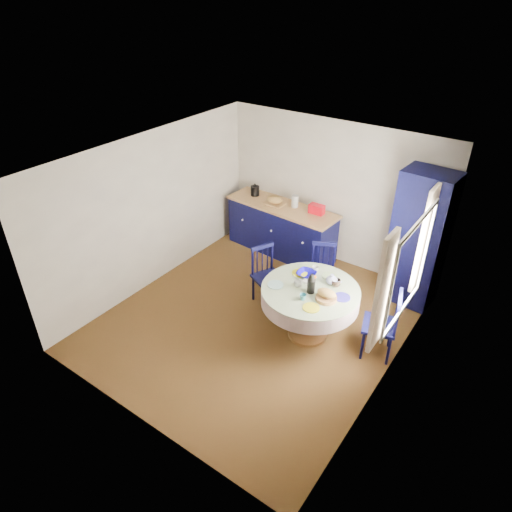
{
  "coord_description": "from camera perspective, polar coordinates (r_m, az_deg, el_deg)",
  "views": [
    {
      "loc": [
        3.08,
        -4.36,
        4.44
      ],
      "look_at": [
        -0.14,
        0.2,
        0.97
      ],
      "focal_mm": 32.0,
      "sensor_mm": 36.0,
      "label": 1
    }
  ],
  "objects": [
    {
      "name": "mug_a",
      "position": [
        6.22,
        5.27,
        -3.48
      ],
      "size": [
        0.11,
        0.11,
        0.09
      ],
      "primitive_type": "imported",
      "color": "silver",
      "rests_on": "dining_table"
    },
    {
      "name": "chair_far",
      "position": [
        7.23,
        8.3,
        -1.9
      ],
      "size": [
        0.54,
        0.54,
        0.92
      ],
      "rotation": [
        0.0,
        0.0,
        0.49
      ],
      "color": "black",
      "rests_on": "floor"
    },
    {
      "name": "ceiling",
      "position": [
        5.68,
        0.01,
        11.88
      ],
      "size": [
        4.5,
        4.5,
        0.0
      ],
      "primitive_type": "plane",
      "rotation": [
        3.14,
        0.0,
        0.0
      ],
      "color": "white",
      "rests_on": "wall_back"
    },
    {
      "name": "floor",
      "position": [
        6.94,
        0.01,
        -7.92
      ],
      "size": [
        4.5,
        4.5,
        0.0
      ],
      "primitive_type": "plane",
      "color": "black",
      "rests_on": "ground"
    },
    {
      "name": "cobalt_bowl",
      "position": [
        6.45,
        6.33,
        -2.25
      ],
      "size": [
        0.26,
        0.26,
        0.06
      ],
      "primitive_type": "imported",
      "color": "#0A0479",
      "rests_on": "dining_table"
    },
    {
      "name": "dining_table",
      "position": [
        6.29,
        6.84,
        -5.05
      ],
      "size": [
        1.34,
        1.34,
        1.09
      ],
      "color": "brown",
      "rests_on": "floor"
    },
    {
      "name": "mug_d",
      "position": [
        6.53,
        7.44,
        -1.66
      ],
      "size": [
        0.1,
        0.1,
        0.09
      ],
      "primitive_type": "imported",
      "color": "silver",
      "rests_on": "dining_table"
    },
    {
      "name": "chair_left",
      "position": [
        7.04,
        1.34,
        -2.41
      ],
      "size": [
        0.55,
        0.56,
        0.95
      ],
      "rotation": [
        0.0,
        0.0,
        1.12
      ],
      "color": "black",
      "rests_on": "floor"
    },
    {
      "name": "kitchen_counter",
      "position": [
        8.35,
        3.18,
        3.49
      ],
      "size": [
        2.13,
        0.79,
        1.17
      ],
      "rotation": [
        0.0,
        0.0,
        -0.07
      ],
      "color": "black",
      "rests_on": "floor"
    },
    {
      "name": "mug_b",
      "position": [
        5.98,
        5.89,
        -5.13
      ],
      "size": [
        0.09,
        0.09,
        0.08
      ],
      "primitive_type": "imported",
      "color": "#26616F",
      "rests_on": "dining_table"
    },
    {
      "name": "wall_left",
      "position": [
        7.41,
        -12.79,
        5.53
      ],
      "size": [
        0.02,
        4.5,
        2.5
      ],
      "primitive_type": "cube",
      "color": "beige",
      "rests_on": "floor"
    },
    {
      "name": "wall_back",
      "position": [
        7.96,
        9.48,
        7.77
      ],
      "size": [
        4.0,
        0.02,
        2.5
      ],
      "primitive_type": "cube",
      "color": "beige",
      "rests_on": "floor"
    },
    {
      "name": "mug_c",
      "position": [
        6.29,
        9.95,
        -3.34
      ],
      "size": [
        0.13,
        0.13,
        0.11
      ],
      "primitive_type": "imported",
      "color": "black",
      "rests_on": "dining_table"
    },
    {
      "name": "window",
      "position": [
        5.61,
        18.4,
        -1.28
      ],
      "size": [
        0.1,
        1.74,
        1.45
      ],
      "color": "white",
      "rests_on": "wall_right"
    },
    {
      "name": "chair_right",
      "position": [
        6.29,
        15.58,
        -8.22
      ],
      "size": [
        0.54,
        0.55,
        1.0
      ],
      "rotation": [
        0.0,
        0.0,
        -1.27
      ],
      "color": "black",
      "rests_on": "floor"
    },
    {
      "name": "wall_right",
      "position": [
        5.51,
        17.35,
        -5.23
      ],
      "size": [
        0.02,
        4.5,
        2.5
      ],
      "primitive_type": "cube",
      "color": "beige",
      "rests_on": "floor"
    },
    {
      "name": "pantry_cabinet",
      "position": [
        7.2,
        19.67,
        1.95
      ],
      "size": [
        0.79,
        0.59,
        2.14
      ],
      "rotation": [
        0.0,
        0.0,
        -0.07
      ],
      "color": "black",
      "rests_on": "floor"
    }
  ]
}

